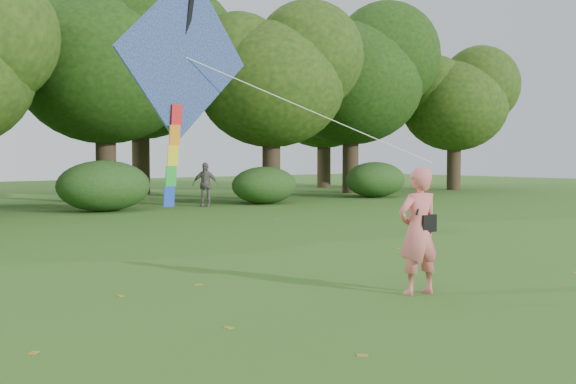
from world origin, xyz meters
TOP-DOWN VIEW (x-y plane):
  - ground at (0.00, 0.00)m, footprint 100.00×100.00m
  - man_kite_flyer at (-0.13, 0.28)m, footprint 0.77×0.58m
  - bystander_right at (7.24, 17.70)m, footprint 1.03×1.04m
  - crossbody_bag at (-0.01, 0.25)m, footprint 0.43×0.20m
  - flying_kite at (-3.59, 1.20)m, footprint 4.79×1.23m
  - tree_line at (1.67, 22.88)m, footprint 54.70×15.30m
  - shrub_band at (-0.72, 17.60)m, footprint 39.15×3.22m
  - fallen_leaves at (-0.01, 1.28)m, footprint 11.83×15.59m

SIDE VIEW (x-z plane):
  - ground at x=0.00m, z-range 0.00..0.00m
  - fallen_leaves at x=-0.01m, z-range 0.00..0.01m
  - shrub_band at x=-0.72m, z-range -0.08..1.79m
  - bystander_right at x=7.24m, z-range 0.00..1.77m
  - man_kite_flyer at x=-0.13m, z-range 0.00..1.90m
  - crossbody_bag at x=-0.01m, z-range 0.71..1.44m
  - flying_kite at x=-3.59m, z-range 1.79..4.78m
  - tree_line at x=1.67m, z-range 0.86..10.35m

